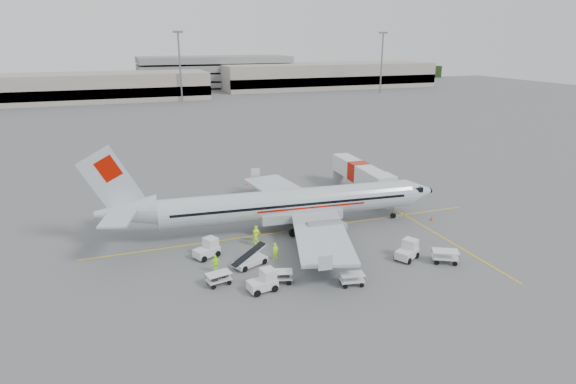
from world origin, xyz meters
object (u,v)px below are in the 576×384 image
(jet_bridge, at_px, (358,178))
(tug_mid, at_px, (262,281))
(aircraft, at_px, (291,185))
(belt_loader, at_px, (250,254))
(tug_fore, at_px, (407,250))
(tug_aft, at_px, (206,248))

(jet_bridge, bearing_deg, tug_mid, -132.26)
(aircraft, bearing_deg, belt_loader, -127.79)
(aircraft, xyz_separation_m, belt_loader, (-6.61, -7.19, -3.92))
(jet_bridge, bearing_deg, tug_fore, -103.66)
(belt_loader, xyz_separation_m, tug_mid, (-0.33, -4.81, -0.24))
(jet_bridge, height_order, belt_loader, jet_bridge)
(belt_loader, distance_m, tug_mid, 4.82)
(belt_loader, relative_size, tug_mid, 1.79)
(tug_mid, relative_size, tug_aft, 1.00)
(tug_mid, bearing_deg, tug_aft, 101.96)
(jet_bridge, xyz_separation_m, belt_loader, (-19.68, -16.16, -0.95))
(jet_bridge, relative_size, belt_loader, 3.77)
(aircraft, bearing_deg, tug_aft, -153.40)
(jet_bridge, bearing_deg, aircraft, -144.12)
(tug_mid, bearing_deg, tug_fore, -5.41)
(belt_loader, height_order, tug_aft, belt_loader)
(aircraft, xyz_separation_m, tug_fore, (7.70, -10.96, -4.15))
(tug_fore, height_order, tug_aft, tug_fore)
(tug_fore, xyz_separation_m, tug_mid, (-14.65, -1.03, -0.01))
(jet_bridge, relative_size, tug_mid, 6.76)
(aircraft, distance_m, belt_loader, 10.52)
(aircraft, bearing_deg, tug_mid, -115.25)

